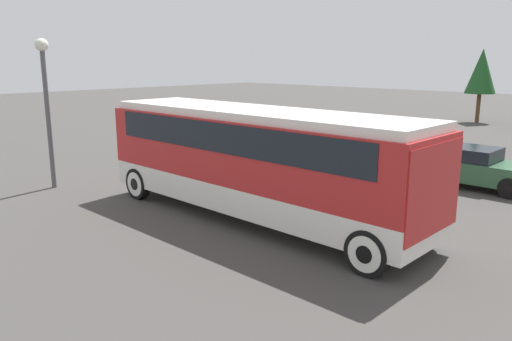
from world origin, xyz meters
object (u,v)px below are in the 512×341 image
Objects in this scene: lamp_post at (46,90)px; parked_car_mid at (467,166)px; tour_bus at (259,154)px; parked_car_near at (259,153)px.

parked_car_mid is at bearing 44.98° from lamp_post.
parked_car_near is at bearing 133.31° from tour_bus.
parked_car_near is 8.34m from lamp_post.
lamp_post is (-7.69, -2.41, 1.54)m from tour_bus.
parked_car_mid is 0.85× the size of lamp_post.
parked_car_near is 0.81× the size of lamp_post.
lamp_post reaches higher than parked_car_mid.
lamp_post is (-3.15, -7.22, 2.74)m from parked_car_near.
parked_car_mid reaches higher than parked_car_near.
parked_car_near is at bearing 66.45° from lamp_post.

